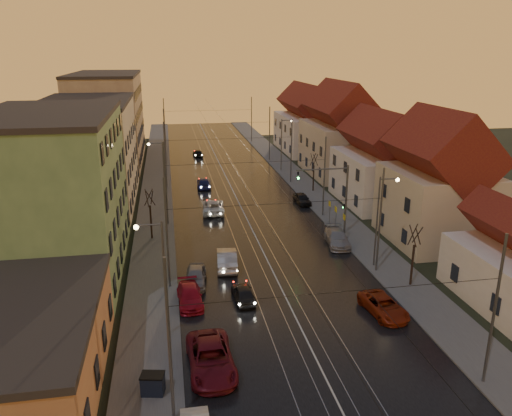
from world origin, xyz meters
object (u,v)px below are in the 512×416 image
traffic_light_mast (337,191)px  parked_left_1 (211,358)px  parked_right_0 (384,306)px  street_lamp_3 (283,140)px  driving_car_3 (204,183)px  dumpster (153,384)px  parked_right_1 (337,238)px  street_lamp_2 (161,168)px  driving_car_2 (213,207)px  driving_car_0 (243,293)px  parked_left_3 (196,277)px  parked_right_2 (302,199)px  driving_car_1 (227,259)px  street_lamp_1 (381,213)px  driving_car_4 (198,153)px  parked_left_2 (190,296)px  street_lamp_0 (159,268)px

traffic_light_mast → parked_left_1: traffic_light_mast is taller
parked_left_1 → parked_right_0: (12.61, 4.32, -0.15)m
street_lamp_3 → driving_car_3: 15.38m
street_lamp_3 → traffic_light_mast: size_ratio=1.11×
driving_car_3 → dumpster: 42.72m
parked_right_1 → traffic_light_mast: bearing=82.9°
street_lamp_2 → driving_car_2: street_lamp_2 is taller
driving_car_0 → driving_car_3: driving_car_3 is taller
street_lamp_3 → dumpster: bearing=-110.6°
parked_left_3 → parked_right_0: 14.61m
parked_left_3 → parked_right_2: 24.15m
driving_car_1 → dumpster: driving_car_1 is taller
driving_car_0 → driving_car_2: (-0.20, 21.51, 0.10)m
street_lamp_1 → driving_car_4: bearing=103.9°
parked_left_2 → dumpster: (-2.48, -10.00, 0.07)m
street_lamp_0 → driving_car_3: bearing=81.5°
street_lamp_3 → driving_car_0: bearing=-107.1°
street_lamp_0 → driving_car_1: 12.14m
driving_car_0 → driving_car_2: bearing=-91.4°
street_lamp_0 → parked_left_2: (1.94, 4.20, -4.26)m
street_lamp_0 → street_lamp_1: same height
street_lamp_3 → parked_right_0: size_ratio=1.76×
traffic_light_mast → driving_car_3: (-11.63, 20.49, -3.94)m
street_lamp_3 → parked_left_3: bearing=-113.1°
driving_car_1 → driving_car_2: bearing=-86.3°
parked_right_2 → driving_car_3: bearing=136.5°
driving_car_2 → parked_left_2: (-3.75, -21.23, -0.10)m
street_lamp_3 → driving_car_0: 42.15m
driving_car_0 → traffic_light_mast: bearing=-134.8°
street_lamp_0 → street_lamp_3: bearing=67.5°
driving_car_1 → parked_left_3: bearing=49.5°
street_lamp_2 → parked_right_2: street_lamp_2 is taller
traffic_light_mast → parked_left_3: bearing=-149.0°
driving_car_1 → street_lamp_3: bearing=-105.9°
driving_car_0 → parked_right_2: parked_right_2 is taller
traffic_light_mast → parked_left_2: bearing=-142.1°
parked_left_1 → parked_right_0: bearing=17.1°
street_lamp_3 → driving_car_1: size_ratio=1.67×
parked_left_2 → street_lamp_3: bearing=65.4°
street_lamp_0 → driving_car_4: street_lamp_0 is taller
driving_car_1 → parked_right_0: 14.00m
driving_car_3 → parked_right_0: 37.57m
street_lamp_1 → driving_car_3: (-12.74, 28.49, -4.23)m
driving_car_1 → dumpster: size_ratio=3.99×
street_lamp_3 → dumpster: 53.38m
driving_car_0 → dumpster: 11.66m
driving_car_3 → street_lamp_1: bearing=117.3°
parked_left_2 → driving_car_0: bearing=-6.4°
parked_left_3 → dumpster: 13.44m
driving_car_1 → parked_left_3: driving_car_1 is taller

